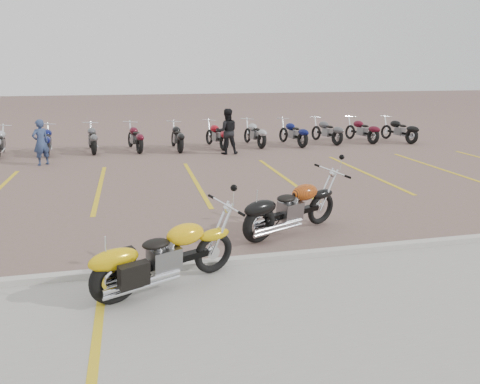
{
  "coord_description": "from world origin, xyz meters",
  "views": [
    {
      "loc": [
        -1.73,
        -9.19,
        3.25
      ],
      "look_at": [
        0.38,
        -0.1,
        0.75
      ],
      "focal_mm": 35.0,
      "sensor_mm": 36.0,
      "label": 1
    }
  ],
  "objects_px": {
    "flame_cruiser": "(288,210)",
    "person_a": "(41,142)",
    "yellow_cruiser": "(162,258)",
    "person_b": "(227,131)"
  },
  "relations": [
    {
      "from": "yellow_cruiser",
      "to": "person_b",
      "type": "distance_m",
      "value": 11.37
    },
    {
      "from": "flame_cruiser",
      "to": "person_a",
      "type": "bearing_deg",
      "value": 101.31
    },
    {
      "from": "person_a",
      "to": "person_b",
      "type": "relative_size",
      "value": 0.9
    },
    {
      "from": "flame_cruiser",
      "to": "person_b",
      "type": "relative_size",
      "value": 1.3
    },
    {
      "from": "yellow_cruiser",
      "to": "person_a",
      "type": "distance_m",
      "value": 10.79
    },
    {
      "from": "person_b",
      "to": "flame_cruiser",
      "type": "bearing_deg",
      "value": 90.97
    },
    {
      "from": "yellow_cruiser",
      "to": "person_b",
      "type": "relative_size",
      "value": 1.29
    },
    {
      "from": "yellow_cruiser",
      "to": "flame_cruiser",
      "type": "relative_size",
      "value": 0.99
    },
    {
      "from": "flame_cruiser",
      "to": "person_a",
      "type": "relative_size",
      "value": 1.45
    },
    {
      "from": "flame_cruiser",
      "to": "person_b",
      "type": "xyz_separation_m",
      "value": [
        0.6,
        9.04,
        0.37
      ]
    }
  ]
}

